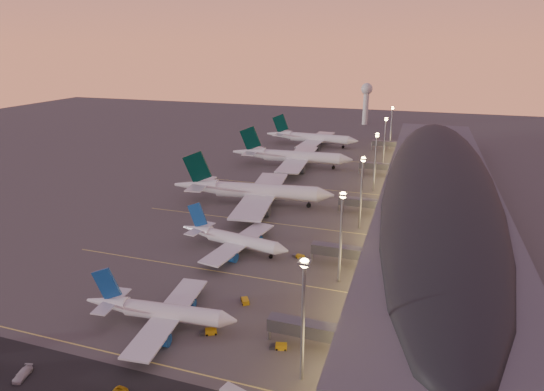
% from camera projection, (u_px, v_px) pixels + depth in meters
% --- Properties ---
extents(ground, '(700.00, 700.00, 0.00)m').
position_uv_depth(ground, '(218.00, 263.00, 134.98)').
color(ground, '#43403E').
extents(airliner_narrow_south, '(37.20, 33.39, 13.28)m').
position_uv_depth(airliner_narrow_south, '(160.00, 311.00, 104.38)').
color(airliner_narrow_south, silver).
rests_on(airliner_narrow_south, ground).
extents(airliner_narrow_north, '(38.54, 34.78, 13.78)m').
position_uv_depth(airliner_narrow_north, '(233.00, 239.00, 142.56)').
color(airliner_narrow_north, silver).
rests_on(airliner_narrow_north, ground).
extents(airliner_wide_near, '(66.02, 60.64, 21.13)m').
position_uv_depth(airliner_wide_near, '(253.00, 191.00, 183.02)').
color(airliner_wide_near, silver).
rests_on(airliner_wide_near, ground).
extents(airliner_wide_mid, '(64.55, 58.90, 20.65)m').
position_uv_depth(airliner_wide_mid, '(291.00, 157.00, 239.27)').
color(airliner_wide_mid, silver).
rests_on(airliner_wide_mid, ground).
extents(airliner_wide_far, '(60.06, 54.74, 19.22)m').
position_uv_depth(airliner_wide_far, '(311.00, 138.00, 288.29)').
color(airliner_wide_far, silver).
rests_on(airliner_wide_far, ground).
extents(terminal_building, '(56.35, 255.00, 17.46)m').
position_uv_depth(terminal_building, '(438.00, 185.00, 179.14)').
color(terminal_building, '#525258').
rests_on(terminal_building, ground).
extents(light_masts, '(2.20, 217.20, 25.90)m').
position_uv_depth(light_masts, '(371.00, 163.00, 177.28)').
color(light_masts, gray).
rests_on(light_masts, ground).
extents(radar_tower, '(9.00, 9.00, 32.50)m').
position_uv_depth(radar_tower, '(366.00, 97.00, 359.23)').
color(radar_tower, silver).
rests_on(radar_tower, ground).
extents(lane_markings, '(90.00, 180.36, 0.00)m').
position_uv_depth(lane_markings, '(263.00, 217.00, 171.01)').
color(lane_markings, '#D8C659').
rests_on(lane_markings, ground).
extents(baggage_tug_a, '(3.94, 2.30, 1.11)m').
position_uv_depth(baggage_tug_a, '(279.00, 346.00, 96.90)').
color(baggage_tug_a, '#C49711').
rests_on(baggage_tug_a, ground).
extents(baggage_tug_b, '(4.17, 3.25, 1.17)m').
position_uv_depth(baggage_tug_b, '(209.00, 332.00, 101.79)').
color(baggage_tug_b, '#C49711').
rests_on(baggage_tug_b, ground).
extents(baggage_tug_c, '(3.81, 2.23, 1.07)m').
position_uv_depth(baggage_tug_c, '(299.00, 256.00, 137.95)').
color(baggage_tug_c, '#C49711').
rests_on(baggage_tug_c, ground).
extents(baggage_tug_d, '(3.43, 4.12, 1.17)m').
position_uv_depth(baggage_tug_d, '(245.00, 300.00, 114.35)').
color(baggage_tug_d, '#C49711').
rests_on(baggage_tug_d, ground).
extents(service_van_c, '(3.01, 5.15, 1.40)m').
position_uv_depth(service_van_c, '(22.00, 374.00, 88.50)').
color(service_van_c, silver).
rests_on(service_van_c, ground).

